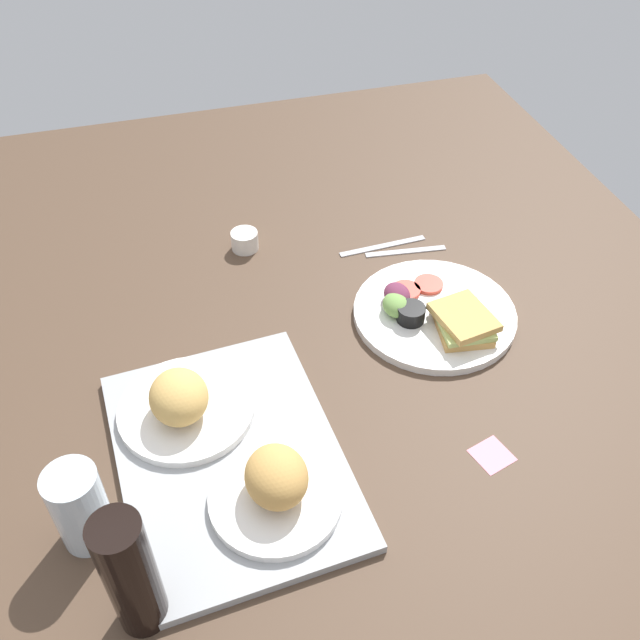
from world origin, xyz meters
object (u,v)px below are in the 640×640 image
at_px(soda_bottle, 130,575).
at_px(espresso_cup, 245,240).
at_px(serving_tray, 229,457).
at_px(drinking_glass, 80,507).
at_px(bread_plate_far, 183,403).
at_px(bread_plate_near, 276,486).
at_px(sticky_note, 492,455).
at_px(plate_with_salad, 434,313).
at_px(knife, 383,246).
at_px(fork, 406,251).

bearing_deg(soda_bottle, espresso_cup, -21.13).
bearing_deg(espresso_cup, soda_bottle, 158.87).
xyz_separation_m(serving_tray, drinking_glass, (-0.07, 0.21, 0.06)).
xyz_separation_m(serving_tray, bread_plate_far, (0.09, 0.05, 0.04)).
bearing_deg(drinking_glass, bread_plate_near, -95.55).
distance_m(bread_plate_far, sticky_note, 0.49).
distance_m(bread_plate_far, drinking_glass, 0.23).
bearing_deg(bread_plate_near, plate_with_salad, -50.73).
bearing_deg(espresso_cup, sticky_note, -157.08).
relative_size(drinking_glass, sticky_note, 2.47).
bearing_deg(plate_with_salad, sticky_note, 174.26).
relative_size(serving_tray, bread_plate_far, 2.05).
bearing_deg(knife, bread_plate_far, 34.23).
distance_m(bread_plate_near, plate_with_salad, 0.48).
distance_m(bread_plate_far, fork, 0.60).
relative_size(soda_bottle, espresso_cup, 3.80).
bearing_deg(plate_with_salad, bread_plate_near, 129.27).
relative_size(bread_plate_far, knife, 1.16).
height_order(espresso_cup, knife, espresso_cup).
distance_m(plate_with_salad, fork, 0.21).
bearing_deg(soda_bottle, sticky_note, -79.17).
xyz_separation_m(knife, sticky_note, (-0.55, 0.02, -0.00)).
distance_m(espresso_cup, fork, 0.34).
xyz_separation_m(bread_plate_far, knife, (0.35, -0.46, -0.04)).
relative_size(serving_tray, espresso_cup, 8.04).
relative_size(bread_plate_near, sticky_note, 3.47).
xyz_separation_m(plate_with_salad, fork, (0.21, -0.02, -0.01)).
relative_size(plate_with_salad, soda_bottle, 1.43).
xyz_separation_m(bread_plate_near, espresso_cup, (0.62, -0.08, -0.03)).
bearing_deg(plate_with_salad, bread_plate_far, 103.31).
height_order(plate_with_salad, sticky_note, plate_with_salad).
relative_size(espresso_cup, knife, 0.29).
bearing_deg(knife, espresso_cup, -17.76).
distance_m(drinking_glass, soda_bottle, 0.15).
relative_size(drinking_glass, soda_bottle, 0.65).
xyz_separation_m(serving_tray, bread_plate_near, (-0.10, -0.05, 0.04)).
height_order(bread_plate_far, sticky_note, bread_plate_far).
bearing_deg(serving_tray, fork, -47.28).
bearing_deg(bread_plate_near, soda_bottle, 118.74).
distance_m(fork, sticky_note, 0.52).
distance_m(serving_tray, drinking_glass, 0.23).
bearing_deg(bread_plate_far, sticky_note, -113.91).
bearing_deg(fork, plate_with_salad, 90.21).
bearing_deg(espresso_cup, plate_with_salad, -136.53).
distance_m(serving_tray, sticky_note, 0.41).
bearing_deg(bread_plate_far, bread_plate_near, -150.90).
bearing_deg(soda_bottle, drinking_glass, 24.39).
height_order(bread_plate_far, knife, bread_plate_far).
bearing_deg(serving_tray, soda_bottle, 144.10).
relative_size(soda_bottle, fork, 1.25).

